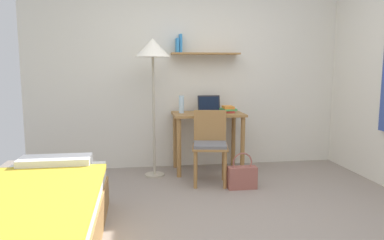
{
  "coord_description": "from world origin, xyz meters",
  "views": [
    {
      "loc": [
        -0.76,
        -2.94,
        1.35
      ],
      "look_at": [
        -0.25,
        0.51,
        0.85
      ],
      "focal_mm": 34.66,
      "sensor_mm": 36.0,
      "label": 1
    }
  ],
  "objects_px": {
    "bed": "(36,221)",
    "handbag": "(242,177)",
    "laptop": "(210,108)",
    "desk": "(208,125)",
    "standing_lamp": "(153,55)",
    "desk_chair": "(210,143)",
    "water_bottle": "(181,104)",
    "book_stack": "(228,109)"
  },
  "relations": [
    {
      "from": "bed",
      "to": "standing_lamp",
      "type": "distance_m",
      "value": 2.4
    },
    {
      "from": "laptop",
      "to": "water_bottle",
      "type": "xyz_separation_m",
      "value": [
        -0.37,
        -0.04,
        0.06
      ]
    },
    {
      "from": "desk_chair",
      "to": "book_stack",
      "type": "relative_size",
      "value": 3.75
    },
    {
      "from": "desk_chair",
      "to": "handbag",
      "type": "relative_size",
      "value": 2.06
    },
    {
      "from": "water_bottle",
      "to": "handbag",
      "type": "height_order",
      "value": "water_bottle"
    },
    {
      "from": "bed",
      "to": "water_bottle",
      "type": "xyz_separation_m",
      "value": [
        1.31,
        1.98,
        0.64
      ]
    },
    {
      "from": "desk",
      "to": "laptop",
      "type": "height_order",
      "value": "laptop"
    },
    {
      "from": "bed",
      "to": "laptop",
      "type": "bearing_deg",
      "value": 50.2
    },
    {
      "from": "desk",
      "to": "water_bottle",
      "type": "bearing_deg",
      "value": 173.94
    },
    {
      "from": "desk_chair",
      "to": "handbag",
      "type": "distance_m",
      "value": 0.53
    },
    {
      "from": "standing_lamp",
      "to": "laptop",
      "type": "bearing_deg",
      "value": 15.46
    },
    {
      "from": "desk_chair",
      "to": "handbag",
      "type": "xyz_separation_m",
      "value": [
        0.32,
        -0.27,
        -0.34
      ]
    },
    {
      "from": "standing_lamp",
      "to": "handbag",
      "type": "xyz_separation_m",
      "value": [
        0.95,
        -0.64,
        -1.36
      ]
    },
    {
      "from": "standing_lamp",
      "to": "water_bottle",
      "type": "relative_size",
      "value": 7.53
    },
    {
      "from": "standing_lamp",
      "to": "water_bottle",
      "type": "height_order",
      "value": "standing_lamp"
    },
    {
      "from": "water_bottle",
      "to": "handbag",
      "type": "bearing_deg",
      "value": -53.91
    },
    {
      "from": "desk_chair",
      "to": "laptop",
      "type": "height_order",
      "value": "laptop"
    },
    {
      "from": "bed",
      "to": "handbag",
      "type": "xyz_separation_m",
      "value": [
        1.89,
        1.18,
        -0.1
      ]
    },
    {
      "from": "desk",
      "to": "handbag",
      "type": "xyz_separation_m",
      "value": [
        0.25,
        -0.77,
        -0.46
      ]
    },
    {
      "from": "laptop",
      "to": "book_stack",
      "type": "distance_m",
      "value": 0.24
    },
    {
      "from": "standing_lamp",
      "to": "laptop",
      "type": "xyz_separation_m",
      "value": [
        0.74,
        0.2,
        -0.68
      ]
    },
    {
      "from": "standing_lamp",
      "to": "handbag",
      "type": "distance_m",
      "value": 1.77
    },
    {
      "from": "book_stack",
      "to": "desk_chair",
      "type": "bearing_deg",
      "value": -123.1
    },
    {
      "from": "desk",
      "to": "laptop",
      "type": "xyz_separation_m",
      "value": [
        0.03,
        0.07,
        0.22
      ]
    },
    {
      "from": "water_bottle",
      "to": "book_stack",
      "type": "height_order",
      "value": "water_bottle"
    },
    {
      "from": "desk",
      "to": "standing_lamp",
      "type": "height_order",
      "value": "standing_lamp"
    },
    {
      "from": "bed",
      "to": "book_stack",
      "type": "distance_m",
      "value": 2.8
    },
    {
      "from": "handbag",
      "to": "laptop",
      "type": "bearing_deg",
      "value": 104.11
    },
    {
      "from": "bed",
      "to": "desk_chair",
      "type": "relative_size",
      "value": 2.25
    },
    {
      "from": "desk",
      "to": "standing_lamp",
      "type": "xyz_separation_m",
      "value": [
        -0.7,
        -0.13,
        0.89
      ]
    },
    {
      "from": "desk_chair",
      "to": "water_bottle",
      "type": "height_order",
      "value": "water_bottle"
    },
    {
      "from": "desk",
      "to": "laptop",
      "type": "relative_size",
      "value": 3.0
    },
    {
      "from": "bed",
      "to": "book_stack",
      "type": "relative_size",
      "value": 8.45
    },
    {
      "from": "bed",
      "to": "laptop",
      "type": "height_order",
      "value": "laptop"
    },
    {
      "from": "laptop",
      "to": "handbag",
      "type": "height_order",
      "value": "laptop"
    },
    {
      "from": "desk",
      "to": "book_stack",
      "type": "bearing_deg",
      "value": 3.81
    },
    {
      "from": "water_bottle",
      "to": "handbag",
      "type": "distance_m",
      "value": 1.24
    },
    {
      "from": "desk_chair",
      "to": "book_stack",
      "type": "xyz_separation_m",
      "value": [
        0.34,
        0.52,
        0.33
      ]
    },
    {
      "from": "bed",
      "to": "standing_lamp",
      "type": "bearing_deg",
      "value": 62.48
    },
    {
      "from": "desk",
      "to": "standing_lamp",
      "type": "distance_m",
      "value": 1.14
    },
    {
      "from": "book_stack",
      "to": "handbag",
      "type": "distance_m",
      "value": 1.03
    },
    {
      "from": "standing_lamp",
      "to": "handbag",
      "type": "bearing_deg",
      "value": -33.86
    }
  ]
}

